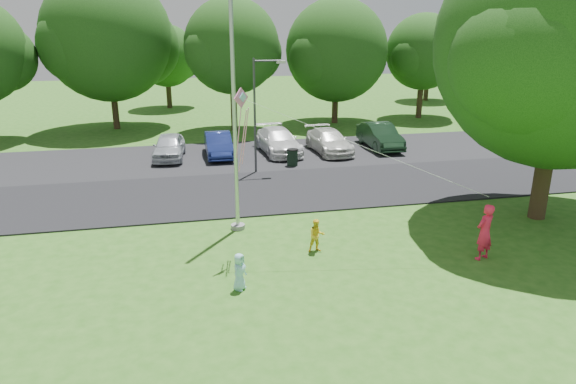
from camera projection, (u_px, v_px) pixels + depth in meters
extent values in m
plane|color=#2B6019|center=(382.00, 284.00, 14.55)|extent=(120.00, 120.00, 0.00)
cube|color=black|center=(305.00, 188.00, 22.89)|extent=(60.00, 6.00, 0.06)
cube|color=black|center=(277.00, 154.00, 28.93)|extent=(42.00, 7.00, 0.06)
cylinder|color=#B7BABF|center=(233.00, 88.00, 16.92)|extent=(0.14, 0.14, 10.00)
cylinder|color=gray|center=(238.00, 227.00, 18.46)|extent=(0.50, 0.50, 0.16)
cylinder|color=#3F3F44|center=(255.00, 117.00, 24.52)|extent=(0.11, 0.11, 5.52)
cylinder|color=#3F3F44|center=(267.00, 61.00, 23.83)|extent=(1.29, 0.08, 0.08)
cube|color=silver|center=(281.00, 62.00, 23.98)|extent=(0.41, 0.20, 0.13)
cylinder|color=black|center=(292.00, 158.00, 26.37)|extent=(0.54, 0.54, 0.87)
cylinder|color=black|center=(292.00, 150.00, 26.22)|extent=(0.58, 0.58, 0.05)
cylinder|color=#332316|center=(543.00, 175.00, 19.04)|extent=(0.62, 0.62, 3.35)
sphere|color=#163C10|center=(564.00, 43.00, 17.56)|extent=(8.73, 8.73, 8.73)
sphere|color=#163C10|center=(539.00, 59.00, 16.34)|extent=(5.24, 5.24, 5.24)
sphere|color=#163C10|center=(521.00, 59.00, 16.32)|extent=(4.54, 4.54, 4.54)
sphere|color=#163C10|center=(1.00, 58.00, 31.48)|extent=(4.18, 4.18, 4.18)
cylinder|color=#332316|center=(115.00, 106.00, 35.56)|extent=(0.44, 0.44, 3.19)
sphere|color=#163C10|center=(108.00, 37.00, 34.13)|extent=(8.50, 8.50, 8.50)
sphere|color=#163C10|center=(139.00, 46.00, 35.50)|extent=(5.53, 5.53, 5.53)
sphere|color=#163C10|center=(79.00, 45.00, 32.93)|extent=(5.10, 5.10, 5.10)
cylinder|color=#332316|center=(234.00, 105.00, 34.96)|extent=(0.44, 0.44, 3.43)
sphere|color=#163C10|center=(232.00, 46.00, 33.74)|extent=(6.27, 6.27, 6.27)
sphere|color=#163C10|center=(252.00, 53.00, 34.75)|extent=(4.07, 4.07, 4.07)
sphere|color=#163C10|center=(214.00, 52.00, 32.86)|extent=(3.76, 3.76, 3.76)
cylinder|color=#332316|center=(335.00, 105.00, 37.77)|extent=(0.44, 0.44, 2.66)
sphere|color=#163C10|center=(337.00, 50.00, 36.56)|extent=(7.27, 7.27, 7.27)
sphere|color=#163C10|center=(355.00, 57.00, 37.74)|extent=(4.72, 4.72, 4.72)
sphere|color=#163C10|center=(320.00, 57.00, 35.54)|extent=(4.36, 4.36, 4.36)
cylinder|color=#332316|center=(420.00, 98.00, 39.81)|extent=(0.44, 0.44, 3.02)
sphere|color=#163C10|center=(424.00, 52.00, 38.72)|extent=(5.67, 5.67, 5.67)
sphere|color=#163C10|center=(435.00, 57.00, 39.63)|extent=(3.68, 3.68, 3.68)
sphere|color=#163C10|center=(413.00, 56.00, 37.92)|extent=(3.40, 3.40, 3.40)
cylinder|color=#332316|center=(542.00, 97.00, 39.05)|extent=(0.44, 0.44, 3.42)
sphere|color=#163C10|center=(553.00, 31.00, 37.56)|extent=(8.77, 8.77, 8.77)
sphere|color=#163C10|center=(566.00, 40.00, 38.97)|extent=(5.70, 5.70, 5.70)
sphere|color=#163C10|center=(541.00, 38.00, 36.33)|extent=(5.26, 5.26, 5.26)
cylinder|color=#332316|center=(169.00, 93.00, 44.51)|extent=(0.44, 0.44, 2.60)
sphere|color=#163C10|center=(166.00, 56.00, 43.53)|extent=(5.20, 5.20, 5.20)
sphere|color=#163C10|center=(180.00, 60.00, 44.37)|extent=(3.38, 3.38, 3.38)
sphere|color=#163C10|center=(154.00, 60.00, 42.80)|extent=(3.12, 3.12, 3.12)
cylinder|color=#332316|center=(426.00, 87.00, 48.84)|extent=(0.44, 0.44, 2.60)
sphere|color=#163C10|center=(429.00, 53.00, 47.87)|extent=(5.20, 5.20, 5.20)
sphere|color=#163C10|center=(438.00, 57.00, 48.71)|extent=(3.38, 3.38, 3.38)
sphere|color=#163C10|center=(422.00, 56.00, 47.14)|extent=(3.12, 3.12, 3.12)
imported|color=#B2B7BF|center=(169.00, 146.00, 27.67)|extent=(1.90, 4.00, 1.32)
imported|color=navy|center=(219.00, 145.00, 28.15)|extent=(1.38, 3.92, 1.29)
imported|color=silver|center=(278.00, 141.00, 28.90)|extent=(2.27, 4.81, 1.35)
imported|color=silver|center=(329.00, 141.00, 29.04)|extent=(2.07, 4.48, 1.27)
imported|color=black|center=(380.00, 136.00, 30.00)|extent=(1.59, 4.38, 1.44)
imported|color=#FF214D|center=(485.00, 232.00, 15.84)|extent=(0.77, 0.65, 1.81)
imported|color=yellow|center=(317.00, 236.00, 16.48)|extent=(0.55, 0.43, 1.10)
imported|color=#9BE0EE|center=(239.00, 272.00, 14.11)|extent=(0.59, 0.63, 1.07)
cube|color=pink|center=(241.00, 98.00, 14.97)|extent=(0.48, 0.41, 0.59)
cube|color=#8CC6E5|center=(243.00, 97.00, 14.95)|extent=(0.24, 0.21, 0.28)
cylinder|color=white|center=(367.00, 148.00, 15.23)|extent=(7.21, 1.99, 2.93)
cylinder|color=pink|center=(239.00, 133.00, 15.28)|extent=(0.20, 0.25, 1.58)
cylinder|color=pink|center=(245.00, 137.00, 15.40)|extent=(0.22, 0.41, 1.80)
cylinder|color=pink|center=(243.00, 142.00, 15.30)|extent=(0.24, 0.60, 2.01)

